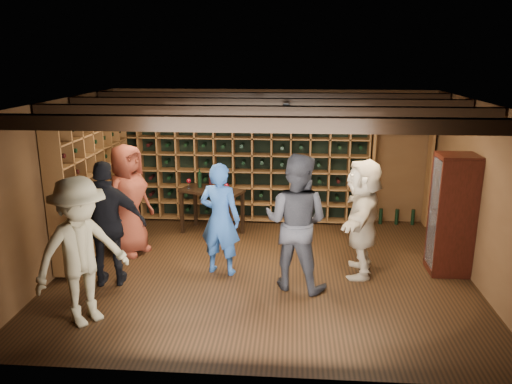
# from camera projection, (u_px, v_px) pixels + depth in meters

# --- Properties ---
(ground) EXTENTS (6.00, 6.00, 0.00)m
(ground) POSITION_uv_depth(u_px,v_px,m) (263.00, 272.00, 7.43)
(ground) COLOR black
(ground) RESTS_ON ground
(room_shell) EXTENTS (6.00, 6.00, 6.00)m
(room_shell) POSITION_uv_depth(u_px,v_px,m) (264.00, 108.00, 6.83)
(room_shell) COLOR #54351C
(room_shell) RESTS_ON ground
(wine_rack_back) EXTENTS (4.65, 0.30, 2.20)m
(wine_rack_back) POSITION_uv_depth(u_px,v_px,m) (243.00, 163.00, 9.40)
(wine_rack_back) COLOR brown
(wine_rack_back) RESTS_ON ground
(wine_rack_left) EXTENTS (0.30, 2.65, 2.20)m
(wine_rack_left) POSITION_uv_depth(u_px,v_px,m) (93.00, 180.00, 8.12)
(wine_rack_left) COLOR brown
(wine_rack_left) RESTS_ON ground
(crate_shelf) EXTENTS (1.20, 0.32, 2.07)m
(crate_shelf) POSITION_uv_depth(u_px,v_px,m) (403.00, 143.00, 9.07)
(crate_shelf) COLOR brown
(crate_shelf) RESTS_ON ground
(display_cabinet) EXTENTS (0.55, 0.50, 1.75)m
(display_cabinet) POSITION_uv_depth(u_px,v_px,m) (451.00, 217.00, 7.20)
(display_cabinet) COLOR black
(display_cabinet) RESTS_ON ground
(man_blue_shirt) EXTENTS (0.68, 0.53, 1.66)m
(man_blue_shirt) POSITION_uv_depth(u_px,v_px,m) (220.00, 219.00, 7.19)
(man_blue_shirt) COLOR navy
(man_blue_shirt) RESTS_ON ground
(man_grey_suit) EXTENTS (1.11, 0.98, 1.88)m
(man_grey_suit) POSITION_uv_depth(u_px,v_px,m) (296.00, 222.00, 6.72)
(man_grey_suit) COLOR black
(man_grey_suit) RESTS_ON ground
(guest_red_floral) EXTENTS (0.88, 1.03, 1.79)m
(guest_red_floral) POSITION_uv_depth(u_px,v_px,m) (129.00, 200.00, 7.92)
(guest_red_floral) COLOR maroon
(guest_red_floral) RESTS_ON ground
(guest_woman_black) EXTENTS (1.09, 0.58, 1.77)m
(guest_woman_black) POSITION_uv_depth(u_px,v_px,m) (108.00, 224.00, 6.81)
(guest_woman_black) COLOR black
(guest_woman_black) RESTS_ON ground
(guest_khaki) EXTENTS (1.26, 1.33, 1.80)m
(guest_khaki) POSITION_uv_depth(u_px,v_px,m) (81.00, 252.00, 5.82)
(guest_khaki) COLOR gray
(guest_khaki) RESTS_ON ground
(guest_beige) EXTENTS (0.77, 1.66, 1.72)m
(guest_beige) POSITION_uv_depth(u_px,v_px,m) (362.00, 218.00, 7.16)
(guest_beige) COLOR #BDA98B
(guest_beige) RESTS_ON ground
(tasting_table) EXTENTS (1.20, 0.89, 1.09)m
(tasting_table) POSITION_uv_depth(u_px,v_px,m) (212.00, 194.00, 8.83)
(tasting_table) COLOR black
(tasting_table) RESTS_ON ground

